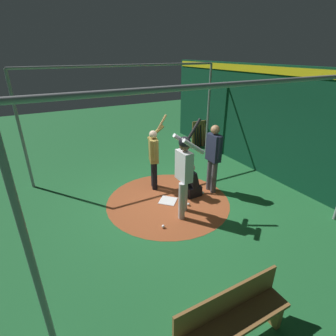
% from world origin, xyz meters
% --- Properties ---
extents(ground_plane, '(26.33, 26.33, 0.00)m').
position_xyz_m(ground_plane, '(0.00, 0.00, 0.00)').
color(ground_plane, '#216633').
extents(dirt_circle, '(3.18, 3.18, 0.01)m').
position_xyz_m(dirt_circle, '(0.00, 0.00, 0.00)').
color(dirt_circle, '#9E4C28').
rests_on(dirt_circle, ground).
extents(home_plate, '(0.59, 0.59, 0.01)m').
position_xyz_m(home_plate, '(0.00, 0.00, 0.01)').
color(home_plate, white).
rests_on(home_plate, dirt_circle).
extents(batter, '(0.68, 0.49, 2.25)m').
position_xyz_m(batter, '(-0.05, 0.68, 1.20)').
color(batter, '#BCBCC0').
rests_on(batter, ground).
extents(catcher, '(0.58, 0.40, 0.93)m').
position_xyz_m(catcher, '(-0.69, 0.01, 0.36)').
color(catcher, black).
rests_on(catcher, ground).
extents(umpire, '(0.24, 0.49, 1.88)m').
position_xyz_m(umpire, '(-1.33, 0.07, 1.07)').
color(umpire, '#4C4C51').
rests_on(umpire, ground).
extents(visitor, '(0.63, 0.51, 2.05)m').
position_xyz_m(visitor, '(-0.02, -0.85, 0.98)').
color(visitor, black).
rests_on(visitor, ground).
extents(back_wall, '(0.23, 10.33, 3.25)m').
position_xyz_m(back_wall, '(-3.54, 0.00, 1.64)').
color(back_wall, '#0C3D26').
rests_on(back_wall, ground).
extents(cage_frame, '(6.18, 5.17, 3.24)m').
position_xyz_m(cage_frame, '(0.00, 0.00, 2.28)').
color(cage_frame, gray).
rests_on(cage_frame, ground).
extents(bat_rack, '(0.94, 0.20, 1.05)m').
position_xyz_m(bat_rack, '(-3.30, -3.18, 0.49)').
color(bat_rack, olive).
rests_on(bat_rack, ground).
extents(bench, '(1.64, 0.36, 0.85)m').
position_xyz_m(bench, '(0.96, 3.54, 0.44)').
color(bench, olive).
rests_on(bench, ground).
extents(baseball_0, '(0.07, 0.07, 0.07)m').
position_xyz_m(baseball_0, '(-0.35, 0.44, 0.04)').
color(baseball_0, white).
rests_on(baseball_0, dirt_circle).
extents(baseball_1, '(0.07, 0.07, 0.07)m').
position_xyz_m(baseball_1, '(-1.01, 0.13, 0.04)').
color(baseball_1, white).
rests_on(baseball_1, dirt_circle).
extents(baseball_2, '(0.07, 0.07, 0.07)m').
position_xyz_m(baseball_2, '(0.63, 0.95, 0.04)').
color(baseball_2, white).
rests_on(baseball_2, dirt_circle).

